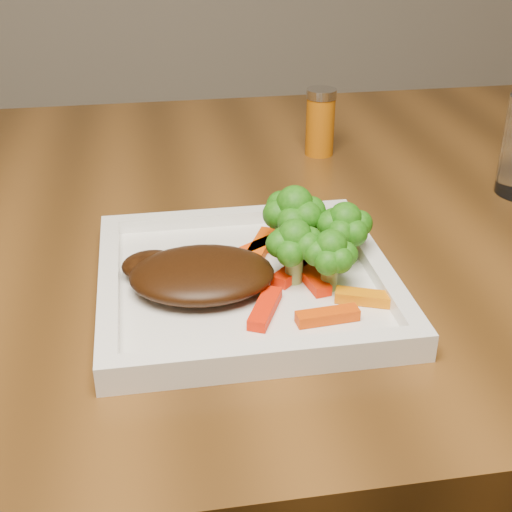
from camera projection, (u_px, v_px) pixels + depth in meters
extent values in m
cube|color=white|center=(246.00, 286.00, 0.67)|extent=(0.27, 0.27, 0.01)
ellipsoid|color=#321807|center=(202.00, 274.00, 0.65)|extent=(0.14, 0.11, 0.03)
cube|color=#D94003|center=(327.00, 316.00, 0.61)|extent=(0.06, 0.02, 0.01)
cube|color=orange|center=(368.00, 298.00, 0.63)|extent=(0.06, 0.04, 0.01)
cube|color=red|center=(265.00, 308.00, 0.62)|extent=(0.04, 0.06, 0.01)
cube|color=#D14F03|center=(337.00, 246.00, 0.72)|extent=(0.06, 0.03, 0.01)
cube|color=#F44C03|center=(262.00, 244.00, 0.72)|extent=(0.04, 0.06, 0.01)
cube|color=red|center=(311.00, 277.00, 0.66)|extent=(0.03, 0.06, 0.01)
cube|color=#FF2104|center=(295.00, 270.00, 0.68)|extent=(0.05, 0.05, 0.01)
cylinder|color=#B75E0A|center=(320.00, 122.00, 0.98)|extent=(0.04, 0.04, 0.09)
cube|color=#FF3E04|center=(265.00, 245.00, 0.72)|extent=(0.06, 0.04, 0.01)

